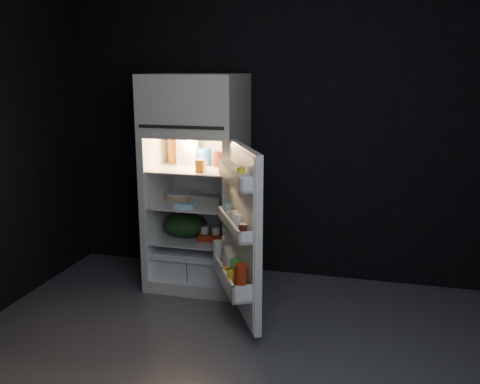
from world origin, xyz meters
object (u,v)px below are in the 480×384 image
(refrigerator, at_px, (198,174))
(yogurt_tray, at_px, (211,237))
(fridge_door, at_px, (240,236))
(milk_jug, at_px, (187,151))
(egg_carton, at_px, (207,200))

(refrigerator, xyz_separation_m, yogurt_tray, (0.15, -0.11, -0.50))
(fridge_door, relative_size, yogurt_tray, 5.26)
(milk_jug, bearing_deg, yogurt_tray, -19.83)
(egg_carton, relative_size, yogurt_tray, 1.18)
(fridge_door, height_order, milk_jug, fridge_door)
(refrigerator, relative_size, egg_carton, 6.49)
(yogurt_tray, bearing_deg, fridge_door, -77.05)
(egg_carton, xyz_separation_m, yogurt_tray, (0.04, -0.03, -0.31))
(milk_jug, bearing_deg, egg_carton, -18.24)
(fridge_door, distance_m, egg_carton, 0.78)
(milk_jug, xyz_separation_m, yogurt_tray, (0.24, -0.12, -0.69))
(milk_jug, distance_m, yogurt_tray, 0.74)
(milk_jug, relative_size, egg_carton, 0.87)
(fridge_door, distance_m, yogurt_tray, 0.76)
(egg_carton, height_order, yogurt_tray, egg_carton)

